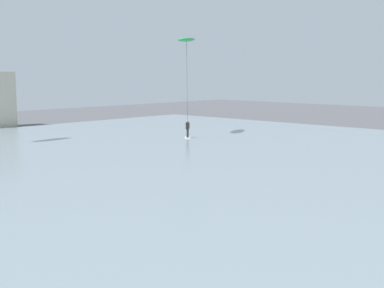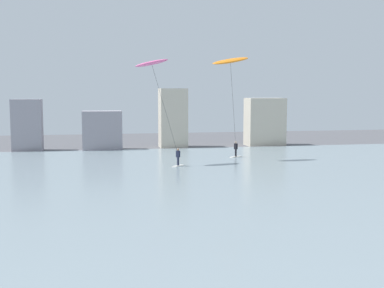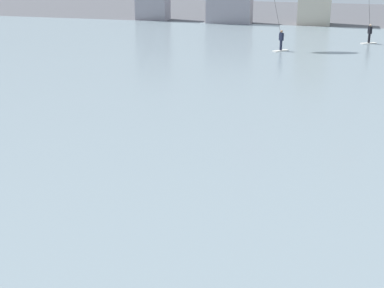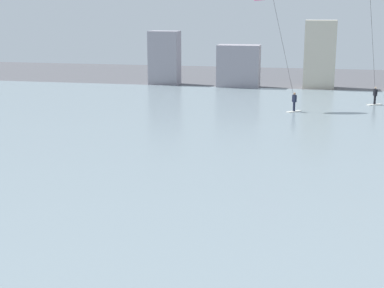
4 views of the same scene
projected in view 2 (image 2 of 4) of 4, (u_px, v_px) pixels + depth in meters
water_bay at (190, 192)px, 33.79m from camera, size 84.00×52.00×0.10m
far_shore_buildings at (166, 123)px, 60.92m from camera, size 33.73×4.04×7.40m
kitesurfer_pink at (154, 71)px, 45.57m from camera, size 4.60×3.32×10.15m
kitesurfer_orange at (231, 67)px, 48.68m from camera, size 3.95×3.39×10.57m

